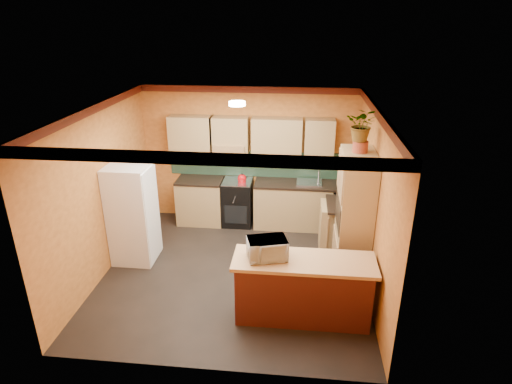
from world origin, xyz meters
TOP-DOWN VIEW (x-y plane):
  - room_shell at (0.02, 0.28)m, footprint 4.24×4.24m
  - base_cabinets_back at (0.42, 1.80)m, footprint 3.65×0.60m
  - countertop_back at (0.42, 1.80)m, footprint 3.65×0.62m
  - stove at (-0.20, 1.80)m, footprint 0.58×0.58m
  - kettle at (-0.10, 1.75)m, footprint 0.20×0.20m
  - sink at (1.20, 1.80)m, footprint 0.48×0.40m
  - base_cabinets_right at (1.80, 0.90)m, footprint 0.60×0.80m
  - countertop_right at (1.80, 0.90)m, footprint 0.62×0.80m
  - fridge at (-1.75, 0.27)m, footprint 0.68×0.66m
  - pantry at (1.85, 0.05)m, footprint 0.48×0.90m
  - fern_pot at (1.85, 0.10)m, footprint 0.22×0.22m
  - fern at (1.85, 0.10)m, footprint 0.53×0.49m
  - breakfast_bar at (1.11, -1.02)m, footprint 1.80×0.55m
  - bar_top at (1.11, -1.02)m, footprint 1.90×0.65m
  - microwave at (0.61, -1.02)m, footprint 0.59×0.47m

SIDE VIEW (x-z plane):
  - base_cabinets_back at x=0.42m, z-range 0.00..0.88m
  - base_cabinets_right at x=1.80m, z-range 0.00..0.88m
  - breakfast_bar at x=1.11m, z-range 0.00..0.88m
  - stove at x=-0.20m, z-range 0.00..0.91m
  - fridge at x=-1.75m, z-range 0.00..1.70m
  - countertop_back at x=0.42m, z-range 0.88..0.92m
  - countertop_right at x=1.80m, z-range 0.88..0.92m
  - bar_top at x=1.11m, z-range 0.88..0.93m
  - sink at x=1.20m, z-range 0.92..0.95m
  - kettle at x=-0.10m, z-range 0.91..1.09m
  - pantry at x=1.85m, z-range 0.00..2.10m
  - microwave at x=0.61m, z-range 0.93..1.21m
  - room_shell at x=0.02m, z-range 0.73..3.45m
  - fern_pot at x=1.85m, z-range 2.10..2.26m
  - fern at x=1.85m, z-range 2.26..2.74m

